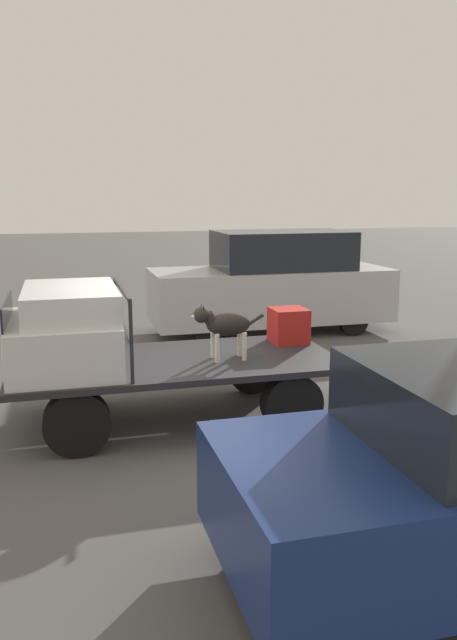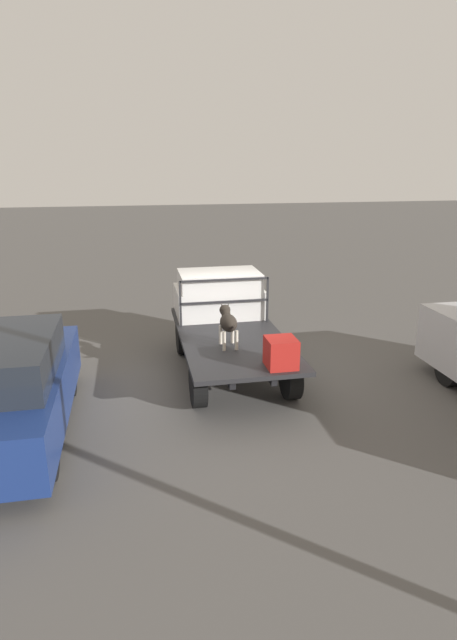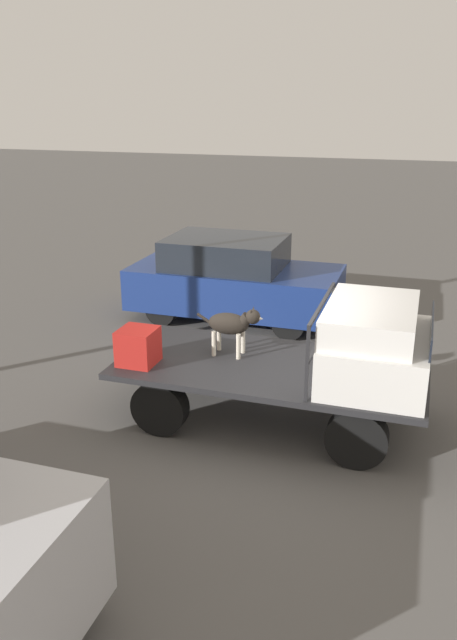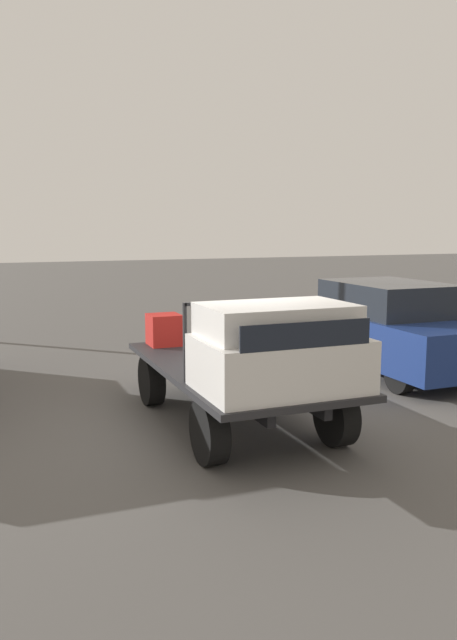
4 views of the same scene
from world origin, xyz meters
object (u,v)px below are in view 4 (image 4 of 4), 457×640
Objects in this scene: flatbed_truck at (234,380)px; dog at (230,324)px; parked_sedan at (392,327)px; cargo_crate at (164,330)px.

flatbed_truck is 0.90m from dog.
parked_sedan is at bearing 114.37° from flatbed_truck.
parked_sedan is at bearing 124.75° from dog.
parked_sedan is (-0.02, 4.29, -0.23)m from cargo_crate.
cargo_crate is 0.12× the size of parked_sedan.
cargo_crate is at bearing -132.19° from dog.
dog is at bearing 30.51° from cargo_crate.
flatbed_truck is 1.01× the size of parked_sedan.
cargo_crate reaches higher than flatbed_truck.
flatbed_truck is at bearing -71.71° from parked_sedan.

